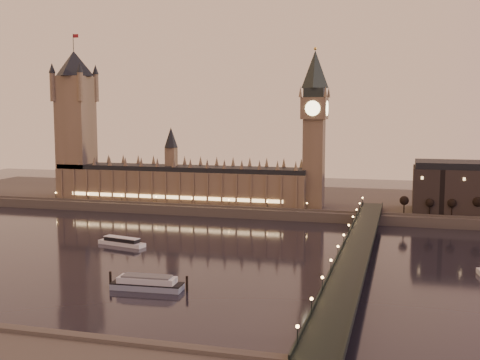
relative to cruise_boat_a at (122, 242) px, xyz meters
The scene contains 12 objects.
ground 30.53m from the cruise_boat_a, 17.58° to the right, with size 700.00×700.00×0.00m, color black.
far_embankment 166.62m from the cruise_boat_a, 69.24° to the left, with size 560.00×130.00×6.00m, color #423D35.
palace_of_westminster 114.07m from the cruise_boat_a, 95.66° to the left, with size 180.00×26.62×52.00m.
victoria_tower 157.64m from the cruise_boat_a, 129.13° to the left, with size 31.68×31.68×118.00m.
big_ben 152.45m from the cruise_boat_a, 53.39° to the left, with size 17.68×17.68×104.00m.
westminster_bridge 121.06m from the cruise_boat_a, ahead, with size 13.20×260.00×15.30m.
bare_tree_0 173.33m from the cruise_boat_a, 35.26° to the left, with size 5.49×5.49×11.15m.
bare_tree_1 185.31m from the cruise_boat_a, 32.67° to the left, with size 5.49×5.49×11.15m.
bare_tree_2 197.63m from the cruise_boat_a, 30.40° to the left, with size 5.49×5.49×11.15m.
bare_tree_3 210.21m from the cruise_boat_a, 28.40° to the left, with size 5.49×5.49×11.15m.
cruise_boat_a is the anchor object (origin of this frame).
moored_barge 81.44m from the cruise_boat_a, 56.59° to the right, with size 32.66×9.68×6.00m.
Camera 1 is at (111.73, -269.55, 69.85)m, focal length 45.00 mm.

